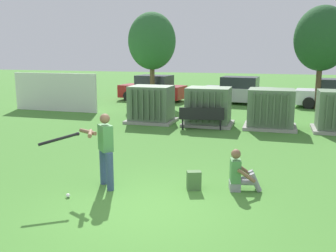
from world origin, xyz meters
TOP-DOWN VIEW (x-y plane):
  - ground_plane at (0.00, 0.00)m, footprint 96.00×96.00m
  - fence_panel at (-8.74, 10.50)m, footprint 4.80×0.12m
  - transformer_west at (-2.85, 8.93)m, footprint 2.10×1.70m
  - transformer_mid_west at (-0.28, 8.97)m, footprint 2.10×1.70m
  - transformer_mid_east at (2.29, 9.00)m, footprint 2.10×1.70m
  - park_bench at (-0.37, 7.92)m, footprint 1.84×0.73m
  - batter at (-1.28, 0.90)m, footprint 1.33×1.31m
  - sports_ball at (-1.78, 0.11)m, footprint 0.09×0.09m
  - seated_spectator at (1.75, 1.60)m, footprint 0.77×0.62m
  - backpack at (0.75, 1.34)m, footprint 0.37×0.34m
  - tree_left at (-4.74, 14.73)m, footprint 2.82×2.82m
  - tree_center_left at (4.66, 15.06)m, footprint 2.88×2.88m
  - parked_car_leftmost at (-5.15, 16.03)m, footprint 4.38×2.31m
  - parked_car_left_of_center at (0.25, 16.14)m, footprint 4.35×2.23m
  - parked_car_right_of_center at (5.70, 15.69)m, footprint 4.40×2.36m

SIDE VIEW (x-z plane):
  - ground_plane at x=0.00m, z-range 0.00..0.00m
  - sports_ball at x=-1.78m, z-range 0.00..0.09m
  - backpack at x=0.75m, z-range -0.01..0.43m
  - seated_spectator at x=1.75m, z-range -0.11..0.86m
  - park_bench at x=-0.37m, z-range 0.08..0.99m
  - parked_car_leftmost at x=-5.15m, z-range -0.06..1.56m
  - parked_car_left_of_center at x=0.25m, z-range -0.06..1.56m
  - parked_car_right_of_center at x=5.70m, z-range -0.06..1.56m
  - transformer_west at x=-2.85m, z-range -0.02..1.60m
  - transformer_mid_west at x=-0.28m, z-range -0.02..1.60m
  - transformer_mid_east at x=2.29m, z-range -0.02..1.60m
  - batter at x=-1.28m, z-range 0.11..1.85m
  - fence_panel at x=-8.74m, z-range 0.00..2.00m
  - tree_left at x=-4.74m, z-range 1.00..6.39m
  - tree_center_left at x=4.66m, z-range 1.02..6.53m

